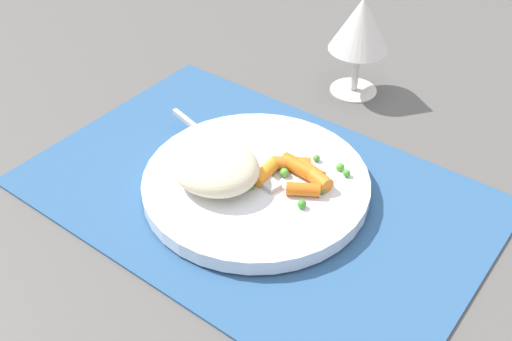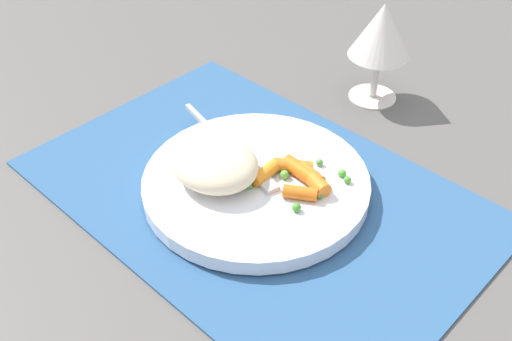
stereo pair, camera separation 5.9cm
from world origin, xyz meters
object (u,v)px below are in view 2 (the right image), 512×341
(rice_mound, at_px, (215,163))
(wine_glass, at_px, (381,33))
(plate, at_px, (256,184))
(carrot_portion, at_px, (297,176))
(fork, at_px, (235,155))

(rice_mound, height_order, wine_glass, wine_glass)
(plate, relative_size, wine_glass, 1.84)
(plate, bearing_deg, rice_mound, -135.50)
(wine_glass, bearing_deg, carrot_portion, -75.49)
(plate, distance_m, carrot_portion, 0.05)
(carrot_portion, bearing_deg, rice_mound, -139.77)
(wine_glass, bearing_deg, fork, -94.81)
(carrot_portion, distance_m, wine_glass, 0.24)
(plate, xyz_separation_m, rice_mound, (-0.03, -0.03, 0.03))
(plate, relative_size, rice_mound, 2.48)
(rice_mound, bearing_deg, fork, 104.72)
(rice_mound, relative_size, carrot_portion, 1.28)
(rice_mound, relative_size, fork, 0.53)
(plate, bearing_deg, fork, 166.01)
(fork, distance_m, wine_glass, 0.25)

